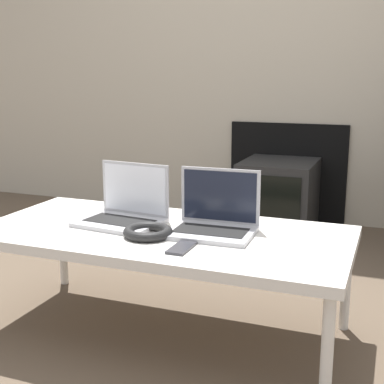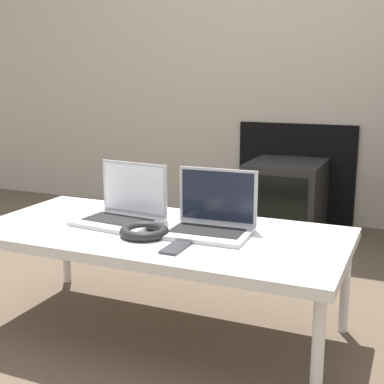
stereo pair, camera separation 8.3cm
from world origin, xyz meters
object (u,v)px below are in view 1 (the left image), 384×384
(laptop_right, at_px, (214,219))
(phone, at_px, (182,247))
(laptop_left, at_px, (125,210))
(tv, at_px, (278,196))
(headphones, at_px, (148,232))

(laptop_right, distance_m, phone, 0.23)
(laptop_left, xyz_separation_m, tv, (0.28, 1.47, -0.23))
(laptop_left, xyz_separation_m, laptop_right, (0.36, 0.00, 0.00))
(tv, bearing_deg, phone, -88.69)
(laptop_right, height_order, tv, laptop_right)
(laptop_left, bearing_deg, headphones, -34.45)
(laptop_right, distance_m, headphones, 0.24)
(laptop_right, bearing_deg, tv, 90.93)
(laptop_left, bearing_deg, tv, 84.87)
(laptop_left, relative_size, tv, 0.64)
(tv, bearing_deg, laptop_left, -100.98)
(headphones, relative_size, tv, 0.34)
(headphones, bearing_deg, laptop_left, 139.71)
(laptop_left, height_order, phone, laptop_left)
(headphones, bearing_deg, phone, -27.05)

